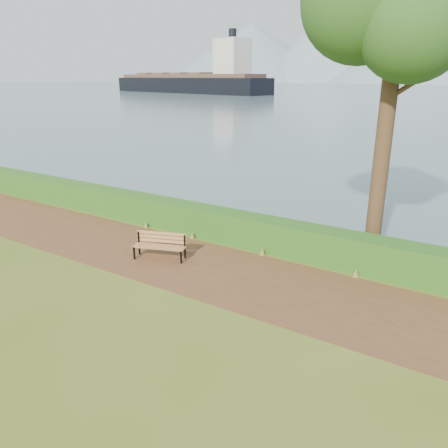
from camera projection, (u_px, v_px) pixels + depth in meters
The scene contains 5 objects.
ground at pixel (181, 267), 12.72m from camera, with size 140.00×140.00×0.00m, color #4B5F1B.
path at pixel (187, 263), 12.96m from camera, with size 40.00×3.40×0.01m, color #51331B.
hedge at pixel (228, 226), 14.64m from camera, with size 32.00×0.85×1.00m, color #1B4F16.
bench at pixel (160, 244), 13.18m from camera, with size 1.64×0.97×0.80m.
cargo_ship at pixel (191, 83), 145.18m from camera, with size 67.98×25.26×20.43m.
Camera 1 is at (7.32, -9.14, 5.26)m, focal length 35.00 mm.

